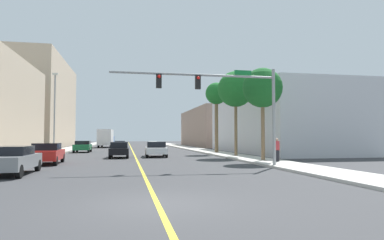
{
  "coord_description": "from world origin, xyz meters",
  "views": [
    {
      "loc": [
        -0.9,
        -9.74,
        1.9
      ],
      "look_at": [
        4.94,
        20.22,
        3.43
      ],
      "focal_mm": 31.74,
      "sensor_mm": 36.0,
      "label": 1
    }
  ],
  "objects_px": {
    "street_lamp": "(54,109)",
    "palm_near": "(262,88)",
    "traffic_signal_mast": "(225,94)",
    "car_white": "(156,149)",
    "pedestrian": "(277,150)",
    "car_green": "(83,146)",
    "delivery_truck": "(106,138)",
    "car_blue": "(120,145)",
    "palm_mid": "(236,90)",
    "car_gray": "(12,160)",
    "car_red": "(47,153)",
    "palm_far": "(216,95)",
    "car_black": "(119,150)"
  },
  "relations": [
    {
      "from": "palm_near",
      "to": "car_blue",
      "type": "bearing_deg",
      "value": 111.76
    },
    {
      "from": "traffic_signal_mast",
      "to": "pedestrian",
      "type": "relative_size",
      "value": 6.14
    },
    {
      "from": "pedestrian",
      "to": "car_blue",
      "type": "bearing_deg",
      "value": -126.13
    },
    {
      "from": "car_gray",
      "to": "delivery_truck",
      "type": "xyz_separation_m",
      "value": [
        2.05,
        45.14,
        0.95
      ]
    },
    {
      "from": "car_green",
      "to": "delivery_truck",
      "type": "bearing_deg",
      "value": -95.07
    },
    {
      "from": "car_white",
      "to": "pedestrian",
      "type": "distance_m",
      "value": 12.72
    },
    {
      "from": "traffic_signal_mast",
      "to": "car_white",
      "type": "height_order",
      "value": "traffic_signal_mast"
    },
    {
      "from": "traffic_signal_mast",
      "to": "car_green",
      "type": "height_order",
      "value": "traffic_signal_mast"
    },
    {
      "from": "car_green",
      "to": "car_white",
      "type": "bearing_deg",
      "value": 126.09
    },
    {
      "from": "car_gray",
      "to": "pedestrian",
      "type": "xyz_separation_m",
      "value": [
        16.27,
        4.16,
        0.23
      ]
    },
    {
      "from": "street_lamp",
      "to": "delivery_truck",
      "type": "bearing_deg",
      "value": 81.39
    },
    {
      "from": "palm_far",
      "to": "car_white",
      "type": "height_order",
      "value": "palm_far"
    },
    {
      "from": "car_black",
      "to": "delivery_truck",
      "type": "xyz_separation_m",
      "value": [
        -2.99,
        31.9,
        0.97
      ]
    },
    {
      "from": "palm_far",
      "to": "palm_mid",
      "type": "bearing_deg",
      "value": -88.48
    },
    {
      "from": "traffic_signal_mast",
      "to": "car_black",
      "type": "height_order",
      "value": "traffic_signal_mast"
    },
    {
      "from": "palm_near",
      "to": "car_blue",
      "type": "distance_m",
      "value": 30.59
    },
    {
      "from": "car_red",
      "to": "delivery_truck",
      "type": "xyz_separation_m",
      "value": [
        1.85,
        38.34,
        0.95
      ]
    },
    {
      "from": "palm_mid",
      "to": "delivery_truck",
      "type": "distance_m",
      "value": 36.01
    },
    {
      "from": "palm_near",
      "to": "car_red",
      "type": "bearing_deg",
      "value": 176.44
    },
    {
      "from": "car_white",
      "to": "car_gray",
      "type": "bearing_deg",
      "value": -118.66
    },
    {
      "from": "palm_mid",
      "to": "car_red",
      "type": "distance_m",
      "value": 17.54
    },
    {
      "from": "palm_far",
      "to": "car_blue",
      "type": "distance_m",
      "value": 19.7
    },
    {
      "from": "car_blue",
      "to": "car_white",
      "type": "bearing_deg",
      "value": -80.07
    },
    {
      "from": "traffic_signal_mast",
      "to": "street_lamp",
      "type": "xyz_separation_m",
      "value": [
        -13.44,
        17.98,
        0.29
      ]
    },
    {
      "from": "car_white",
      "to": "car_gray",
      "type": "xyz_separation_m",
      "value": [
        -8.49,
        -14.22,
        0.01
      ]
    },
    {
      "from": "car_blue",
      "to": "palm_far",
      "type": "bearing_deg",
      "value": -55.1
    },
    {
      "from": "palm_far",
      "to": "car_red",
      "type": "distance_m",
      "value": 20.39
    },
    {
      "from": "car_gray",
      "to": "pedestrian",
      "type": "distance_m",
      "value": 16.8
    },
    {
      "from": "palm_near",
      "to": "pedestrian",
      "type": "relative_size",
      "value": 4.22
    },
    {
      "from": "street_lamp",
      "to": "car_green",
      "type": "distance_m",
      "value": 7.41
    },
    {
      "from": "car_red",
      "to": "palm_near",
      "type": "bearing_deg",
      "value": 174.2
    },
    {
      "from": "car_black",
      "to": "pedestrian",
      "type": "xyz_separation_m",
      "value": [
        11.22,
        -9.07,
        0.24
      ]
    },
    {
      "from": "street_lamp",
      "to": "car_gray",
      "type": "relative_size",
      "value": 1.86
    },
    {
      "from": "palm_far",
      "to": "delivery_truck",
      "type": "height_order",
      "value": "palm_far"
    },
    {
      "from": "street_lamp",
      "to": "palm_far",
      "type": "distance_m",
      "value": 17.67
    },
    {
      "from": "car_green",
      "to": "pedestrian",
      "type": "distance_m",
      "value": 26.32
    },
    {
      "from": "palm_mid",
      "to": "pedestrian",
      "type": "xyz_separation_m",
      "value": [
        0.38,
        -8.07,
        -5.45
      ]
    },
    {
      "from": "palm_mid",
      "to": "street_lamp",
      "type": "bearing_deg",
      "value": 157.95
    },
    {
      "from": "palm_mid",
      "to": "palm_far",
      "type": "xyz_separation_m",
      "value": [
        -0.17,
        6.41,
        0.22
      ]
    },
    {
      "from": "car_green",
      "to": "pedestrian",
      "type": "height_order",
      "value": "pedestrian"
    },
    {
      "from": "palm_near",
      "to": "car_green",
      "type": "relative_size",
      "value": 1.77
    },
    {
      "from": "traffic_signal_mast",
      "to": "car_white",
      "type": "bearing_deg",
      "value": 103.67
    },
    {
      "from": "palm_near",
      "to": "car_blue",
      "type": "relative_size",
      "value": 1.83
    },
    {
      "from": "car_blue",
      "to": "delivery_truck",
      "type": "bearing_deg",
      "value": 102.42
    },
    {
      "from": "traffic_signal_mast",
      "to": "delivery_truck",
      "type": "bearing_deg",
      "value": 102.32
    },
    {
      "from": "car_blue",
      "to": "car_red",
      "type": "bearing_deg",
      "value": -100.42
    },
    {
      "from": "street_lamp",
      "to": "palm_near",
      "type": "xyz_separation_m",
      "value": [
        17.76,
        -13.59,
        0.77
      ]
    },
    {
      "from": "street_lamp",
      "to": "car_gray",
      "type": "distance_m",
      "value": 19.92
    },
    {
      "from": "car_red",
      "to": "delivery_truck",
      "type": "bearing_deg",
      "value": -95.02
    },
    {
      "from": "palm_near",
      "to": "car_gray",
      "type": "bearing_deg",
      "value": -159.9
    }
  ]
}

